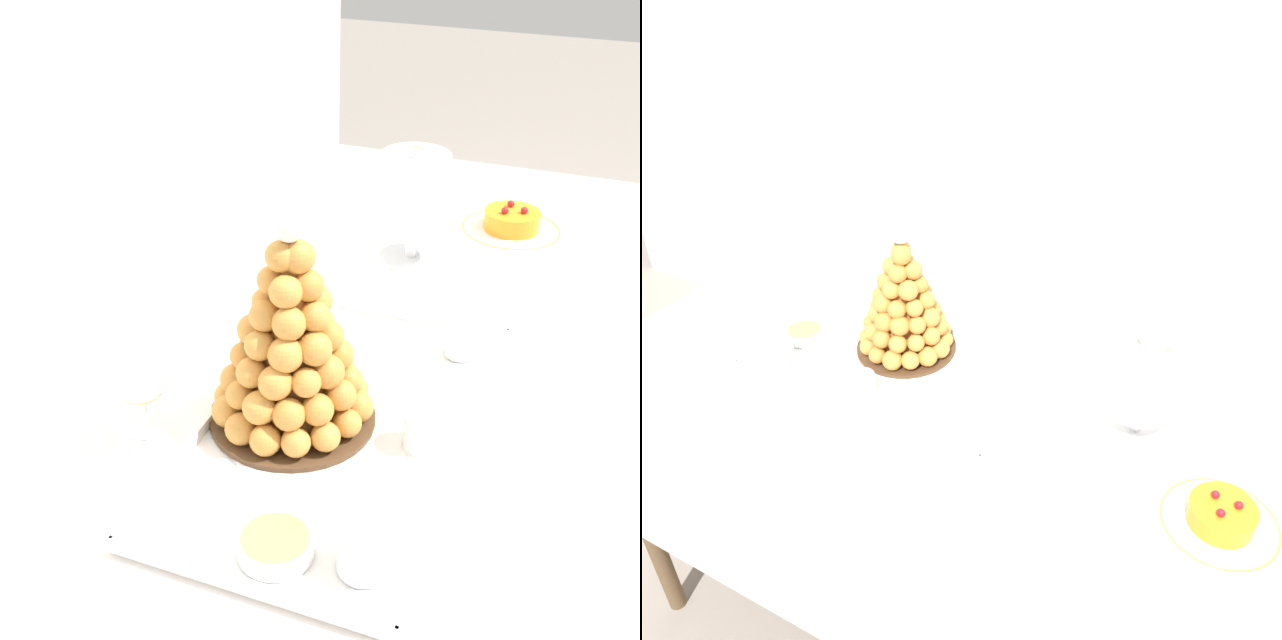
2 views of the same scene
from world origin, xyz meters
TOP-DOWN VIEW (x-y plane):
  - ground_plane at (0.00, 0.00)m, footprint 12.00×12.00m
  - backdrop_wall at (0.00, 1.00)m, footprint 4.80×0.10m
  - buffet_table at (0.00, 0.00)m, footprint 1.70×0.90m
  - serving_tray at (-0.21, -0.01)m, footprint 0.60×0.34m
  - croquembouche at (-0.22, 0.05)m, footprint 0.22×0.22m
  - dessert_cup_left at (-0.43, -0.12)m, footprint 0.06×0.06m
  - dessert_cup_mid_left at (-0.21, -0.12)m, footprint 0.05×0.05m
  - dessert_cup_centre at (0.02, -0.12)m, footprint 0.05×0.05m
  - creme_brulee_ramekin at (-0.45, -0.02)m, footprint 0.09×0.09m
  - macaron_goblet at (0.31, 0.04)m, footprint 0.12×0.12m
  - fruit_tart_plate at (0.49, -0.11)m, footprint 0.20×0.20m
  - wine_glass at (-0.33, 0.21)m, footprint 0.08×0.08m

SIDE VIEW (x-z plane):
  - ground_plane at x=0.00m, z-range 0.00..0.00m
  - buffet_table at x=0.00m, z-range 0.30..1.10m
  - serving_tray at x=-0.21m, z-range 0.79..0.82m
  - fruit_tart_plate at x=0.49m, z-range 0.79..0.84m
  - creme_brulee_ramekin at x=-0.45m, z-range 0.81..0.83m
  - dessert_cup_mid_left at x=-0.21m, z-range 0.81..0.86m
  - dessert_cup_left at x=-0.43m, z-range 0.81..0.86m
  - dessert_cup_centre at x=0.02m, z-range 0.81..0.86m
  - wine_glass at x=-0.33m, z-range 0.83..0.98m
  - croquembouche at x=-0.22m, z-range 0.77..1.07m
  - macaron_goblet at x=0.31m, z-range 0.82..1.04m
  - backdrop_wall at x=0.00m, z-range 0.00..2.50m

